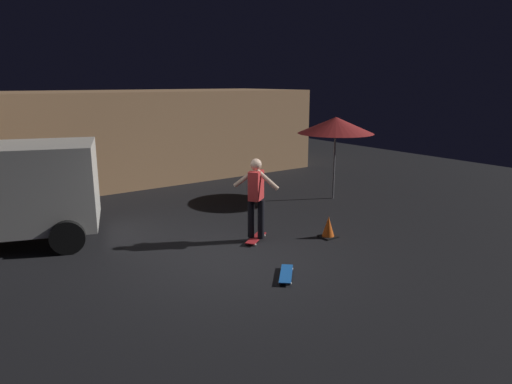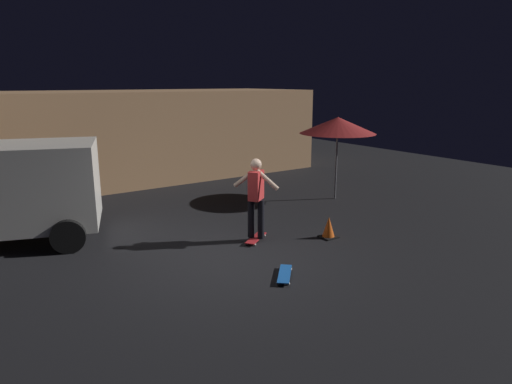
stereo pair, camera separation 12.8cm
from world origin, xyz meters
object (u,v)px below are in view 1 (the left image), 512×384
(skateboard_ridden, at_px, (256,238))
(skateboard_spare, at_px, (286,274))
(patio_umbrella, at_px, (336,125))
(traffic_cone, at_px, (328,228))
(skater, at_px, (256,193))

(skateboard_ridden, relative_size, skateboard_spare, 1.06)
(patio_umbrella, xyz_separation_m, skateboard_ridden, (-3.88, -1.65, -2.02))
(skateboard_ridden, distance_m, skateboard_spare, 1.91)
(traffic_cone, bearing_deg, skater, 152.59)
(patio_umbrella, height_order, skateboard_spare, patio_umbrella)
(patio_umbrella, distance_m, skateboard_ridden, 4.67)
(skateboard_spare, bearing_deg, skater, 70.01)
(patio_umbrella, bearing_deg, skater, -157.01)
(patio_umbrella, relative_size, skateboard_ridden, 3.05)
(patio_umbrella, distance_m, skateboard_spare, 6.04)
(skateboard_ridden, bearing_deg, traffic_cone, -27.41)
(patio_umbrella, height_order, traffic_cone, patio_umbrella)
(patio_umbrella, xyz_separation_m, skater, (-3.88, -1.65, -1.04))
(skateboard_ridden, xyz_separation_m, skater, (-0.00, 0.00, 0.98))
(patio_umbrella, distance_m, skater, 4.34)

